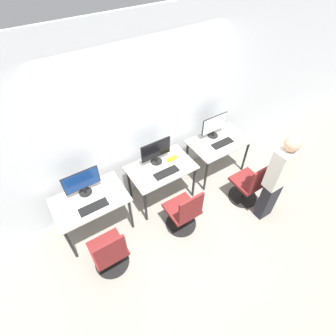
# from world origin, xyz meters

# --- Properties ---
(ground_plane) EXTENTS (20.00, 20.00, 0.00)m
(ground_plane) POSITION_xyz_m (0.00, 0.00, 0.00)
(ground_plane) COLOR gray
(wall_back) EXTENTS (12.00, 0.05, 2.80)m
(wall_back) POSITION_xyz_m (0.00, 0.77, 1.40)
(wall_back) COLOR silver
(wall_back) RESTS_ON ground_plane
(desk_left) EXTENTS (1.01, 0.65, 0.72)m
(desk_left) POSITION_xyz_m (-1.16, 0.32, 0.63)
(desk_left) COLOR #BCB7AD
(desk_left) RESTS_ON ground_plane
(monitor_left) EXTENTS (0.50, 0.19, 0.41)m
(monitor_left) POSITION_xyz_m (-1.16, 0.48, 0.94)
(monitor_left) COLOR black
(monitor_left) RESTS_ON desk_left
(keyboard_left) EXTENTS (0.40, 0.14, 0.02)m
(keyboard_left) POSITION_xyz_m (-1.16, 0.17, 0.73)
(keyboard_left) COLOR black
(keyboard_left) RESTS_ON desk_left
(mouse_left) EXTENTS (0.06, 0.09, 0.03)m
(mouse_left) POSITION_xyz_m (-0.90, 0.18, 0.73)
(mouse_left) COLOR silver
(mouse_left) RESTS_ON desk_left
(office_chair_left) EXTENTS (0.48, 0.48, 0.88)m
(office_chair_left) POSITION_xyz_m (-1.22, -0.37, 0.36)
(office_chair_left) COLOR black
(office_chair_left) RESTS_ON ground_plane
(desk_center) EXTENTS (1.01, 0.65, 0.72)m
(desk_center) POSITION_xyz_m (0.00, 0.32, 0.63)
(desk_center) COLOR #BCB7AD
(desk_center) RESTS_ON ground_plane
(monitor_center) EXTENTS (0.50, 0.19, 0.41)m
(monitor_center) POSITION_xyz_m (0.00, 0.47, 0.94)
(monitor_center) COLOR black
(monitor_center) RESTS_ON desk_center
(keyboard_center) EXTENTS (0.40, 0.14, 0.02)m
(keyboard_center) POSITION_xyz_m (0.00, 0.18, 0.73)
(keyboard_center) COLOR black
(keyboard_center) RESTS_ON desk_center
(mouse_center) EXTENTS (0.06, 0.09, 0.03)m
(mouse_center) POSITION_xyz_m (0.26, 0.15, 0.73)
(mouse_center) COLOR silver
(mouse_center) RESTS_ON desk_center
(office_chair_center) EXTENTS (0.48, 0.48, 0.88)m
(office_chair_center) POSITION_xyz_m (-0.04, -0.37, 0.36)
(office_chair_center) COLOR black
(office_chair_center) RESTS_ON ground_plane
(desk_right) EXTENTS (1.01, 0.65, 0.72)m
(desk_right) POSITION_xyz_m (1.16, 0.32, 0.63)
(desk_right) COLOR #BCB7AD
(desk_right) RESTS_ON ground_plane
(monitor_right) EXTENTS (0.50, 0.19, 0.41)m
(monitor_right) POSITION_xyz_m (1.16, 0.49, 0.94)
(monitor_right) COLOR black
(monitor_right) RESTS_ON desk_right
(keyboard_right) EXTENTS (0.40, 0.14, 0.02)m
(keyboard_right) POSITION_xyz_m (1.16, 0.24, 0.73)
(keyboard_right) COLOR black
(keyboard_right) RESTS_ON desk_right
(mouse_right) EXTENTS (0.06, 0.09, 0.03)m
(mouse_right) POSITION_xyz_m (1.42, 0.25, 0.73)
(mouse_right) COLOR silver
(mouse_right) RESTS_ON desk_right
(office_chair_right) EXTENTS (0.48, 0.48, 0.88)m
(office_chair_right) POSITION_xyz_m (1.16, -0.50, 0.36)
(office_chair_right) COLOR black
(office_chair_right) RESTS_ON ground_plane
(person_right) EXTENTS (0.36, 0.21, 1.60)m
(person_right) POSITION_xyz_m (1.19, -0.87, 0.87)
(person_right) COLOR #232328
(person_right) RESTS_ON ground_plane
(placard_center) EXTENTS (0.16, 0.03, 0.08)m
(placard_center) POSITION_xyz_m (0.22, 0.36, 0.76)
(placard_center) COLOR yellow
(placard_center) RESTS_ON desk_center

